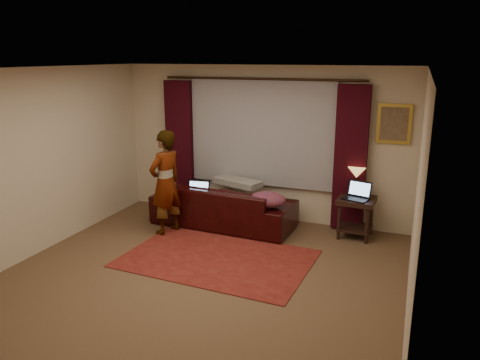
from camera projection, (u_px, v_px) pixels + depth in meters
name	position (u px, v px, depth m)	size (l,w,h in m)	color
floor	(199.00, 278.00, 5.98)	(5.00, 5.00, 0.01)	brown
ceiling	(194.00, 69.00, 5.31)	(5.00, 5.00, 0.02)	silver
wall_back	(262.00, 144.00, 7.90)	(5.00, 0.02, 2.60)	beige
wall_front	(45.00, 262.00, 3.39)	(5.00, 0.02, 2.60)	beige
wall_left	(35.00, 163.00, 6.51)	(0.02, 5.00, 2.60)	beige
wall_right	(417.00, 202.00, 4.78)	(0.02, 5.00, 2.60)	beige
sheer_curtain	(261.00, 133.00, 7.79)	(2.50, 0.05, 1.80)	#999AA1
drape_left	(180.00, 146.00, 8.35)	(0.50, 0.14, 2.30)	black
drape_right	(351.00, 159.00, 7.32)	(0.50, 0.14, 2.30)	black
curtain_rod	(261.00, 79.00, 7.52)	(0.04, 0.04, 3.40)	#301F11
picture_frame	(394.00, 124.00, 7.03)	(0.50, 0.04, 0.60)	gold
sofa	(223.00, 198.00, 7.70)	(2.34, 1.01, 0.94)	black
throw_blanket	(237.00, 167.00, 7.76)	(0.84, 0.33, 0.10)	gray
clothing_pile	(267.00, 200.00, 7.19)	(0.57, 0.44, 0.24)	brown
laptop_sofa	(197.00, 191.00, 7.65)	(0.36, 0.40, 0.26)	black
area_rug	(217.00, 258.00, 6.52)	(2.56, 1.70, 0.01)	maroon
end_table	(356.00, 217.00, 7.24)	(0.55, 0.55, 0.63)	black
tiffany_lamp	(356.00, 181.00, 7.28)	(0.28, 0.28, 0.44)	olive
laptop_table	(356.00, 191.00, 7.06)	(0.37, 0.40, 0.27)	black
person	(166.00, 183.00, 7.29)	(0.48, 0.48, 1.65)	gray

